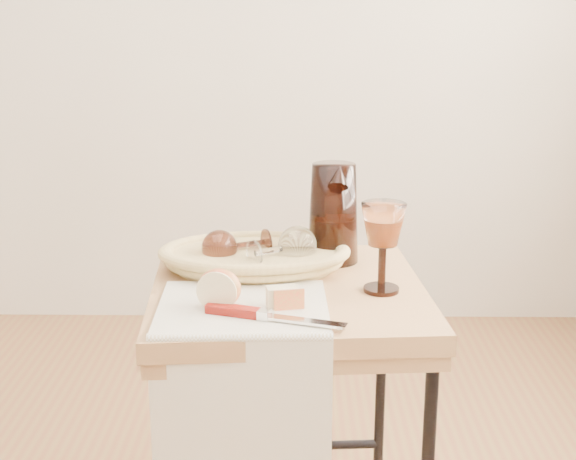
# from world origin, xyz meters

# --- Properties ---
(side_table) EXTENTS (0.57, 0.57, 0.68)m
(side_table) POSITION_xyz_m (0.62, 0.26, 0.34)
(side_table) COLOR brown
(side_table) RESTS_ON floor
(tea_towel) EXTENTS (0.32, 0.29, 0.01)m
(tea_towel) POSITION_xyz_m (0.53, 0.13, 0.68)
(tea_towel) COLOR white
(tea_towel) RESTS_ON side_table
(bread_basket) EXTENTS (0.36, 0.26, 0.05)m
(bread_basket) POSITION_xyz_m (0.54, 0.35, 0.70)
(bread_basket) COLOR olive
(bread_basket) RESTS_ON side_table
(goblet_lying_a) EXTENTS (0.14, 0.12, 0.08)m
(goblet_lying_a) POSITION_xyz_m (0.51, 0.37, 0.73)
(goblet_lying_a) COLOR brown
(goblet_lying_a) RESTS_ON bread_basket
(goblet_lying_b) EXTENTS (0.16, 0.14, 0.08)m
(goblet_lying_b) POSITION_xyz_m (0.60, 0.33, 0.73)
(goblet_lying_b) COLOR white
(goblet_lying_b) RESTS_ON bread_basket
(pitcher) EXTENTS (0.19, 0.25, 0.25)m
(pitcher) POSITION_xyz_m (0.71, 0.42, 0.79)
(pitcher) COLOR black
(pitcher) RESTS_ON side_table
(wine_goblet) EXTENTS (0.11, 0.11, 0.18)m
(wine_goblet) POSITION_xyz_m (0.80, 0.23, 0.77)
(wine_goblet) COLOR white
(wine_goblet) RESTS_ON side_table
(apple_half) EXTENTS (0.09, 0.05, 0.07)m
(apple_half) POSITION_xyz_m (0.49, 0.13, 0.72)
(apple_half) COLOR red
(apple_half) RESTS_ON tea_towel
(apple_wedge) EXTENTS (0.06, 0.04, 0.04)m
(apple_wedge) POSITION_xyz_m (0.61, 0.13, 0.71)
(apple_wedge) COLOR beige
(apple_wedge) RESTS_ON tea_towel
(table_knife) EXTENTS (0.25, 0.10, 0.02)m
(table_knife) POSITION_xyz_m (0.58, 0.07, 0.70)
(table_knife) COLOR silver
(table_knife) RESTS_ON tea_towel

